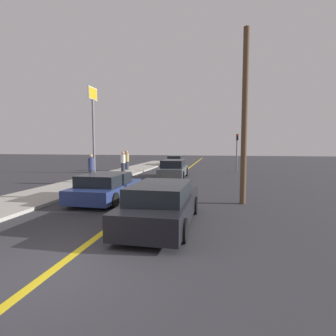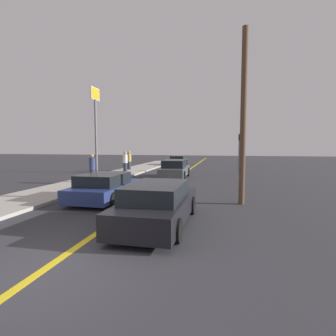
# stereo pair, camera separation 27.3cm
# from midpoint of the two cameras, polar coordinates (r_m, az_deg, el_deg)

# --- Properties ---
(ground_plane) EXTENTS (120.00, 120.00, 0.00)m
(ground_plane) POSITION_cam_midpoint_polar(r_m,az_deg,el_deg) (6.00, -24.96, -19.46)
(ground_plane) COLOR #333338
(road_center_line) EXTENTS (0.20, 60.00, 0.01)m
(road_center_line) POSITION_cam_midpoint_polar(r_m,az_deg,el_deg) (22.77, 2.61, -1.22)
(road_center_line) COLOR gold
(road_center_line) RESTS_ON ground_plane
(sidewalk_left) EXTENTS (3.04, 34.12, 0.13)m
(sidewalk_left) POSITION_cam_midpoint_polar(r_m,az_deg,el_deg) (23.17, -10.39, -1.03)
(sidewalk_left) COLOR #ADA89E
(sidewalk_left) RESTS_ON ground_plane
(car_near_right_lane) EXTENTS (1.95, 4.58, 1.30)m
(car_near_right_lane) POSITION_cam_midpoint_polar(r_m,az_deg,el_deg) (8.10, -2.34, -7.93)
(car_near_right_lane) COLOR black
(car_near_right_lane) RESTS_ON ground_plane
(car_ahead_center) EXTENTS (2.06, 4.22, 1.20)m
(car_ahead_center) POSITION_cam_midpoint_polar(r_m,az_deg,el_deg) (11.97, -13.96, -4.11)
(car_ahead_center) COLOR navy
(car_ahead_center) RESTS_ON ground_plane
(car_far_distant) EXTENTS (1.97, 4.68, 1.38)m
(car_far_distant) POSITION_cam_midpoint_polar(r_m,az_deg,el_deg) (19.50, 0.82, -0.28)
(car_far_distant) COLOR #4C5156
(car_far_distant) RESTS_ON ground_plane
(car_parked_left_lot) EXTENTS (2.03, 4.63, 1.20)m
(car_parked_left_lot) POSITION_cam_midpoint_polar(r_m,az_deg,el_deg) (32.03, 1.36, 1.61)
(car_parked_left_lot) COLOR #144728
(car_parked_left_lot) RESTS_ON ground_plane
(pedestrian_mid_group) EXTENTS (0.37, 0.37, 1.77)m
(pedestrian_mid_group) POSITION_cam_midpoint_polar(r_m,az_deg,el_deg) (17.21, -16.83, -0.02)
(pedestrian_mid_group) COLOR #282D3D
(pedestrian_mid_group) RESTS_ON sidewalk_left
(pedestrian_far_standing) EXTENTS (0.43, 0.43, 1.77)m
(pedestrian_far_standing) POSITION_cam_midpoint_polar(r_m,az_deg,el_deg) (23.73, -10.08, 1.39)
(pedestrian_far_standing) COLOR #282D3D
(pedestrian_far_standing) RESTS_ON sidewalk_left
(pedestrian_by_sign) EXTENTS (0.43, 0.43, 1.81)m
(pedestrian_by_sign) POSITION_cam_midpoint_polar(r_m,az_deg,el_deg) (25.48, -9.28, 1.69)
(pedestrian_by_sign) COLOR #282D3D
(pedestrian_by_sign) RESTS_ON sidewalk_left
(traffic_light) EXTENTS (0.18, 0.40, 3.44)m
(traffic_light) POSITION_cam_midpoint_polar(r_m,az_deg,el_deg) (23.94, 14.47, 4.08)
(traffic_light) COLOR slate
(traffic_light) RESTS_ON ground_plane
(roadside_sign) EXTENTS (0.20, 1.56, 7.49)m
(roadside_sign) POSITION_cam_midpoint_polar(r_m,az_deg,el_deg) (24.38, -16.32, 11.33)
(roadside_sign) COLOR slate
(roadside_sign) RESTS_ON ground_plane
(utility_pole) EXTENTS (0.24, 0.24, 7.12)m
(utility_pole) POSITION_cam_midpoint_polar(r_m,az_deg,el_deg) (11.25, 15.64, 10.49)
(utility_pole) COLOR brown
(utility_pole) RESTS_ON ground_plane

